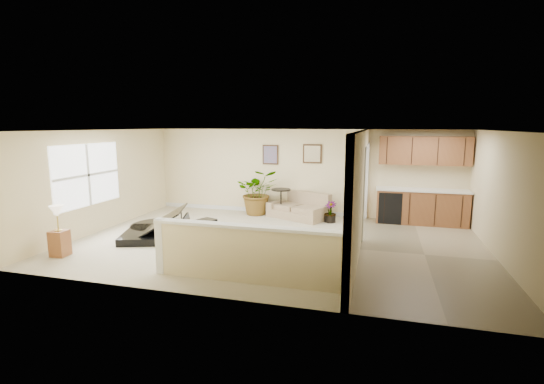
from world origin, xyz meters
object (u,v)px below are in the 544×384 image
(palm_plant, at_px, (258,192))
(lamp_stand, at_px, (59,235))
(piano, at_px, (162,209))
(accent_table, at_px, (281,199))
(loveseat, at_px, (299,205))
(piano_bench, at_px, (201,231))
(small_plant, at_px, (330,213))

(palm_plant, height_order, lamp_stand, palm_plant)
(palm_plant, bearing_deg, lamp_stand, -120.30)
(piano, bearing_deg, accent_table, 31.73)
(piano, distance_m, loveseat, 3.90)
(piano, bearing_deg, piano_bench, -25.51)
(palm_plant, bearing_deg, piano, -117.93)
(piano_bench, xyz_separation_m, palm_plant, (0.44, 2.95, 0.42))
(palm_plant, bearing_deg, small_plant, -10.87)
(lamp_stand, bearing_deg, piano_bench, 36.89)
(accent_table, bearing_deg, lamp_stand, -127.27)
(piano_bench, xyz_separation_m, small_plant, (2.63, 2.53, 0.01))
(loveseat, xyz_separation_m, lamp_stand, (-3.98, -4.59, 0.08))
(piano, height_order, lamp_stand, piano)
(accent_table, relative_size, lamp_stand, 0.78)
(loveseat, relative_size, accent_table, 2.51)
(piano, bearing_deg, small_plant, 14.32)
(piano_bench, bearing_deg, lamp_stand, -143.11)
(loveseat, bearing_deg, piano_bench, -95.41)
(piano_bench, distance_m, loveseat, 3.33)
(small_plant, distance_m, lamp_stand, 6.50)
(accent_table, height_order, small_plant, accent_table)
(piano_bench, relative_size, accent_table, 0.88)
(piano_bench, bearing_deg, accent_table, 67.52)
(palm_plant, bearing_deg, loveseat, -3.38)
(piano_bench, relative_size, lamp_stand, 0.68)
(loveseat, height_order, small_plant, loveseat)
(lamp_stand, bearing_deg, small_plant, 40.81)
(lamp_stand, bearing_deg, palm_plant, 59.70)
(accent_table, distance_m, lamp_stand, 5.71)
(piano, distance_m, lamp_stand, 2.23)
(loveseat, xyz_separation_m, accent_table, (-0.52, -0.05, 0.16))
(piano, height_order, small_plant, piano)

